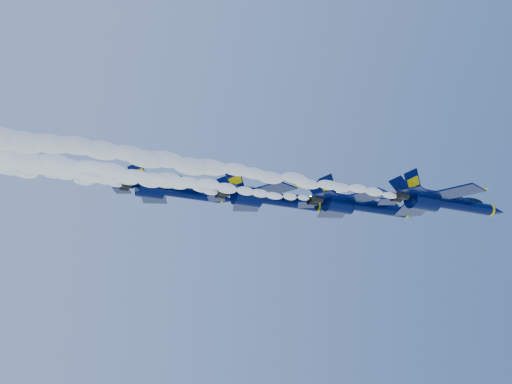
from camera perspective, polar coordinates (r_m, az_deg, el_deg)
name	(u,v)px	position (r m, az deg, el deg)	size (l,w,h in m)	color
jet_lead	(445,202)	(83.01, 16.44, -0.88)	(17.55, 14.40, 6.52)	#000838
smoke_trail_jet_lead	(219,169)	(66.96, -3.34, 2.06)	(45.89, 2.24, 2.01)	white
jet_second	(360,205)	(87.12, 9.26, -1.18)	(17.72, 14.54, 6.59)	#000838
smoke_trail_jet_second	(138,175)	(74.39, -10.41, 1.46)	(45.89, 2.26, 2.03)	white
jet_third	(270,199)	(87.31, 1.26, -0.62)	(17.65, 14.48, 6.56)	#000838
smoke_trail_jet_third	(37,168)	(78.76, -18.90, 2.00)	(45.89, 2.25, 2.02)	white
jet_fourth	(173,191)	(92.31, -7.35, 0.07)	(17.37, 14.25, 6.46)	#000838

